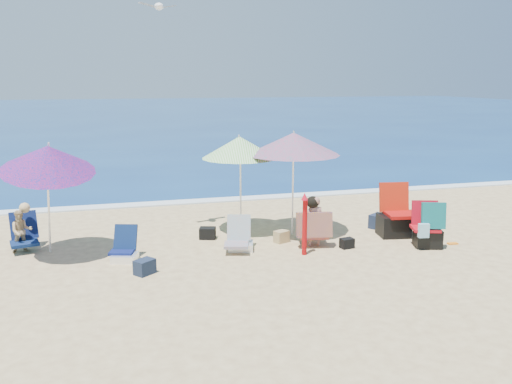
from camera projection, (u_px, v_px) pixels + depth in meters
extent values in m
plane|color=#D8BC84|center=(285.00, 259.00, 9.87)|extent=(120.00, 120.00, 0.00)
cube|color=navy|center=(144.00, 114.00, 52.37)|extent=(120.00, 80.00, 0.12)
cube|color=white|center=(228.00, 200.00, 14.69)|extent=(120.00, 0.50, 0.04)
cylinder|color=white|center=(293.00, 188.00, 11.28)|extent=(0.04, 0.04, 2.06)
cone|color=#F5205D|center=(294.00, 144.00, 11.07)|extent=(2.05, 2.05, 0.46)
cylinder|color=white|center=(294.00, 134.00, 11.01)|extent=(0.03, 0.03, 0.12)
cylinder|color=white|center=(241.00, 189.00, 11.41)|extent=(0.05, 0.05, 1.97)
cone|color=green|center=(240.00, 147.00, 11.21)|extent=(2.05, 2.05, 0.47)
cylinder|color=white|center=(239.00, 138.00, 11.15)|extent=(0.04, 0.04, 0.12)
cylinder|color=white|center=(49.00, 207.00, 9.82)|extent=(0.18, 0.50, 1.90)
cone|color=#B1195C|center=(48.00, 158.00, 9.57)|extent=(2.12, 2.17, 0.88)
cylinder|color=white|center=(49.00, 146.00, 9.64)|extent=(0.05, 0.07, 0.13)
cylinder|color=#9E0B0C|center=(305.00, 227.00, 10.03)|extent=(0.10, 0.10, 1.11)
cone|color=red|center=(305.00, 196.00, 9.86)|extent=(0.14, 0.14, 0.14)
cube|color=#0E184F|center=(122.00, 252.00, 9.84)|extent=(0.52, 0.48, 0.05)
cube|color=#0C1D43|center=(126.00, 237.00, 9.96)|extent=(0.48, 0.36, 0.46)
cube|color=white|center=(125.00, 257.00, 9.77)|extent=(0.54, 0.50, 0.14)
cube|color=#CD5B48|center=(236.00, 245.00, 10.19)|extent=(0.55, 0.51, 0.06)
cube|color=#C26344|center=(239.00, 228.00, 10.47)|extent=(0.52, 0.38, 0.49)
cube|color=white|center=(241.00, 246.00, 10.42)|extent=(0.58, 0.54, 0.15)
cube|color=#A20E0B|center=(401.00, 215.00, 11.22)|extent=(0.72, 0.67, 0.07)
cube|color=#B6220D|center=(394.00, 197.00, 11.44)|extent=(0.66, 0.28, 0.64)
cube|color=black|center=(393.00, 226.00, 11.31)|extent=(0.70, 0.64, 0.46)
cube|color=#B60D17|center=(425.00, 229.00, 10.51)|extent=(0.63, 0.60, 0.06)
cube|color=#A80C1D|center=(425.00, 213.00, 10.69)|extent=(0.54, 0.29, 0.52)
cube|color=black|center=(428.00, 238.00, 10.59)|extent=(0.61, 0.57, 0.37)
cube|color=#097059|center=(434.00, 216.00, 10.31)|extent=(0.49, 0.30, 0.52)
cube|color=#8CC7E0|center=(424.00, 231.00, 10.27)|extent=(0.21, 0.12, 0.28)
imported|color=#AA7566|center=(315.00, 221.00, 10.59)|extent=(0.41, 0.30, 1.02)
cube|color=#470E68|center=(313.00, 235.00, 10.71)|extent=(0.64, 0.59, 0.07)
cube|color=navy|center=(314.00, 225.00, 10.47)|extent=(0.73, 0.36, 0.52)
sphere|color=black|center=(313.00, 202.00, 10.49)|extent=(0.25, 0.25, 0.25)
imported|color=tan|center=(22.00, 231.00, 10.22)|extent=(0.47, 0.40, 0.83)
cube|color=#0D204A|center=(25.00, 243.00, 10.26)|extent=(0.59, 0.55, 0.06)
cube|color=#0B1740|center=(24.00, 225.00, 10.50)|extent=(0.56, 0.40, 0.54)
sphere|color=#D3B77A|center=(25.00, 208.00, 10.35)|extent=(0.20, 0.20, 0.20)
cube|color=#192337|center=(145.00, 267.00, 9.11)|extent=(0.41, 0.39, 0.26)
cube|color=black|center=(208.00, 233.00, 11.13)|extent=(0.39, 0.33, 0.24)
cube|color=tan|center=(281.00, 237.00, 10.89)|extent=(0.34, 0.30, 0.24)
cube|color=#1B253B|center=(379.00, 221.00, 11.94)|extent=(0.51, 0.49, 0.31)
cube|color=black|center=(347.00, 243.00, 10.52)|extent=(0.29, 0.22, 0.20)
cube|color=orange|center=(453.00, 243.00, 10.78)|extent=(0.22, 0.11, 0.03)
ellipsoid|color=white|center=(159.00, 7.00, 10.43)|extent=(0.29, 0.40, 0.14)
cube|color=gray|center=(148.00, 5.00, 10.34)|extent=(0.37, 0.21, 0.08)
cube|color=gray|center=(167.00, 7.00, 10.62)|extent=(0.37, 0.21, 0.08)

